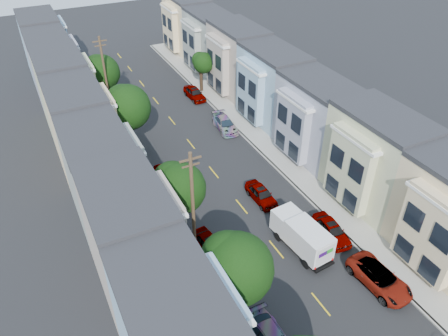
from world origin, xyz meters
name	(u,v)px	position (x,y,z in m)	size (l,w,h in m)	color
ground	(276,249)	(0.00, 0.00, 0.00)	(160.00, 160.00, 0.00)	black
road_slab	(202,158)	(0.00, 15.00, 0.01)	(12.00, 70.00, 0.02)	black
curb_left	(147,172)	(-6.05, 15.00, 0.07)	(0.30, 70.00, 0.15)	gray
curb_right	(251,144)	(6.05, 15.00, 0.07)	(0.30, 70.00, 0.15)	gray
sidewalk_left	(135,175)	(-7.35, 15.00, 0.07)	(2.60, 70.00, 0.15)	gray
sidewalk_right	(261,141)	(7.35, 15.00, 0.07)	(2.60, 70.00, 0.15)	gray
centerline	(202,158)	(0.00, 15.00, 0.00)	(0.12, 70.00, 0.01)	gold
townhouse_row_left	(97,186)	(-11.15, 15.00, 0.00)	(5.00, 70.00, 8.50)	#989AAC
townhouse_row_right	(290,134)	(11.15, 15.00, 0.00)	(5.00, 70.00, 8.50)	#989AAC
tree_b	(235,269)	(-6.30, -4.63, 5.44)	(4.70, 4.70, 7.81)	black
tree_c	(178,189)	(-6.30, 5.05, 4.92)	(4.29, 4.29, 7.10)	black
tree_d	(127,108)	(-6.30, 19.10, 5.50)	(4.70, 4.70, 7.87)	black
tree_e	(101,73)	(-6.30, 30.52, 4.90)	(4.36, 4.36, 7.11)	black
tree_far_r	(203,63)	(6.89, 29.91, 3.97)	(2.79, 2.79, 5.43)	black
utility_pole_near	(193,210)	(-6.30, 2.00, 5.15)	(1.60, 0.26, 10.00)	#42301E
utility_pole_far	(106,79)	(-6.30, 28.00, 5.15)	(1.60, 0.26, 10.00)	#42301E
fedex_truck	(302,235)	(1.81, -0.73, 1.50)	(2.15, 5.58, 2.68)	silver
lead_sedan	(261,194)	(2.07, 6.04, 0.69)	(1.63, 4.25, 1.38)	black
parked_left_c	(210,245)	(-4.90, 2.25, 0.68)	(1.61, 4.19, 1.36)	#9AA5B3
parked_left_d	(167,178)	(-4.90, 12.19, 0.75)	(1.78, 4.64, 1.50)	black
parked_right_a	(379,278)	(4.90, -6.44, 0.72)	(2.38, 5.17, 1.44)	#363A40
parked_right_b	(331,230)	(4.90, -0.74, 0.73)	(1.71, 4.47, 1.45)	silver
parked_right_c	(225,124)	(4.90, 19.28, 0.69)	(1.94, 4.61, 1.38)	black
parked_right_d	(195,93)	(4.90, 28.33, 0.74)	(1.76, 4.59, 1.49)	black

